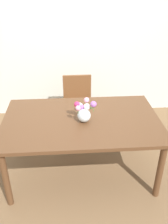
# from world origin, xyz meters

# --- Properties ---
(ground_plane) EXTENTS (12.00, 12.00, 0.00)m
(ground_plane) POSITION_xyz_m (0.00, 0.00, 0.00)
(ground_plane) COLOR brown
(back_wall) EXTENTS (7.00, 0.10, 2.80)m
(back_wall) POSITION_xyz_m (0.00, 1.60, 1.40)
(back_wall) COLOR silver
(back_wall) RESTS_ON ground_plane
(dining_table) EXTENTS (1.78, 1.11, 0.75)m
(dining_table) POSITION_xyz_m (0.00, 0.00, 0.68)
(dining_table) COLOR brown
(dining_table) RESTS_ON ground_plane
(chair_far) EXTENTS (0.42, 0.42, 0.90)m
(chair_far) POSITION_xyz_m (-0.00, 0.90, 0.52)
(chair_far) COLOR brown
(chair_far) RESTS_ON ground_plane
(flower_vase) EXTENTS (0.24, 0.19, 0.26)m
(flower_vase) POSITION_xyz_m (0.03, -0.04, 0.87)
(flower_vase) COLOR silver
(flower_vase) RESTS_ON dining_table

